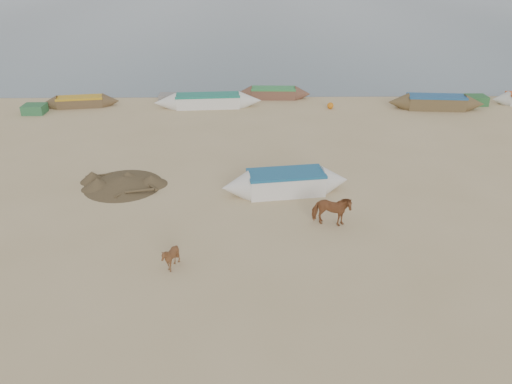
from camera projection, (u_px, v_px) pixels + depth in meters
ground at (258, 269)px, 17.14m from camera, size 140.00×140.00×0.00m
sea at (250, 8)px, 90.75m from camera, size 160.00×160.00×0.00m
cow_adult at (331, 211)px, 19.59m from camera, size 1.68×1.05×1.31m
calf_front at (170, 257)px, 16.96m from camera, size 1.11×1.07×0.94m
near_canoe at (286, 183)px, 22.27m from camera, size 5.89×2.22×1.02m
debris_pile at (123, 181)px, 23.09m from camera, size 4.38×4.38×0.45m
waterline_canoes at (294, 99)px, 34.87m from camera, size 55.77×4.53×0.95m
beach_clutter at (317, 101)px, 34.90m from camera, size 46.02×3.98×0.64m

